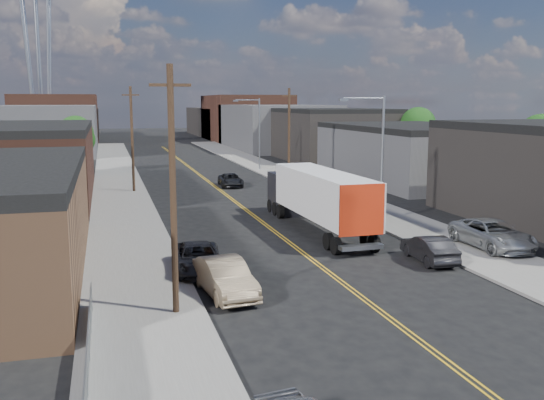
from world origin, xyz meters
TOP-DOWN VIEW (x-y plane):
  - ground at (0.00, 60.00)m, footprint 260.00×260.00m
  - centerline at (0.00, 45.00)m, footprint 0.32×120.00m
  - sidewalk_left at (-9.50, 45.00)m, footprint 5.00×140.00m
  - sidewalk_right at (9.50, 45.00)m, footprint 5.00×140.00m
  - warehouse_brown at (-18.00, 44.00)m, footprint 12.00×26.00m
  - industrial_right_b at (22.00, 46.00)m, footprint 14.00×24.00m
  - industrial_right_c at (22.00, 72.00)m, footprint 14.00×22.00m
  - skyline_left_a at (-20.00, 95.00)m, footprint 16.00×30.00m
  - skyline_right_a at (20.00, 95.00)m, footprint 16.00×30.00m
  - skyline_left_b at (-20.00, 120.00)m, footprint 16.00×26.00m
  - skyline_right_b at (20.00, 120.00)m, footprint 16.00×26.00m
  - skyline_left_c at (-20.00, 140.00)m, footprint 16.00×40.00m
  - skyline_right_c at (20.00, 140.00)m, footprint 16.00×40.00m
  - streetlight_near at (7.60, 25.00)m, footprint 3.39×0.25m
  - streetlight_far at (7.60, 60.00)m, footprint 3.39×0.25m
  - utility_pole_left_near at (-8.20, 10.00)m, footprint 1.60×0.26m
  - utility_pole_left_far at (-8.20, 45.00)m, footprint 1.60×0.26m
  - utility_pole_right at (8.20, 48.00)m, footprint 1.60×0.26m
  - chainlink_fence at (-11.50, 3.50)m, footprint 0.05×16.00m
  - tree_left_far at (-13.94, 62.00)m, footprint 4.35×4.20m
  - tree_right_near at (30.06, 36.00)m, footprint 4.60×4.48m
  - tree_right_far at (30.06, 60.00)m, footprint 4.85×4.76m
  - semi_truck at (2.84, 24.38)m, footprint 2.93×15.68m
  - car_left_b at (-5.79, 11.99)m, footprint 2.30×5.15m
  - car_left_c at (-6.40, 16.00)m, footprint 2.75×5.36m
  - car_right_oncoming at (5.98, 14.76)m, footprint 1.86×4.50m
  - car_right_lot_a at (10.81, 16.00)m, footprint 2.74×5.92m
  - car_right_lot_c at (10.26, 41.28)m, footprint 2.77×4.04m
  - car_ahead_truck at (1.55, 46.63)m, footprint 2.47×4.86m

SIDE VIEW (x-z plane):
  - ground at x=0.00m, z-range 0.00..0.00m
  - centerline at x=0.00m, z-range 0.00..0.01m
  - sidewalk_left at x=-9.50m, z-range 0.00..0.15m
  - sidewalk_right at x=9.50m, z-range 0.00..0.15m
  - chainlink_fence at x=-11.50m, z-range 0.04..1.27m
  - car_ahead_truck at x=1.55m, z-range 0.00..1.32m
  - car_left_c at x=-6.40m, z-range 0.00..1.45m
  - car_right_oncoming at x=5.98m, z-range 0.00..1.45m
  - car_right_lot_c at x=10.26m, z-range 0.15..1.43m
  - car_left_b at x=-5.79m, z-range 0.00..1.64m
  - car_right_lot_a at x=10.81m, z-range 0.15..1.79m
  - semi_truck at x=2.84m, z-range 0.28..4.38m
  - industrial_right_b at x=22.00m, z-range 0.00..6.10m
  - warehouse_brown at x=-18.00m, z-range 0.00..6.60m
  - skyline_left_c at x=-20.00m, z-range 0.00..7.00m
  - skyline_right_c at x=20.00m, z-range 0.00..7.00m
  - industrial_right_c at x=22.00m, z-range 0.00..7.60m
  - skyline_left_a at x=-20.00m, z-range 0.00..8.00m
  - skyline_right_a at x=20.00m, z-range 0.00..8.00m
  - tree_left_far at x=-13.94m, z-range 1.08..8.05m
  - tree_right_near at x=30.06m, z-range 1.15..8.59m
  - skyline_left_b at x=-20.00m, z-range 0.00..10.00m
  - skyline_right_b at x=20.00m, z-range 0.00..10.00m
  - utility_pole_left_near at x=-8.20m, z-range 0.14..10.14m
  - utility_pole_left_far at x=-8.20m, z-range 0.14..10.14m
  - utility_pole_right at x=8.20m, z-range 0.14..10.14m
  - tree_right_far at x=30.06m, z-range 1.22..9.13m
  - streetlight_near at x=7.60m, z-range 0.83..9.83m
  - streetlight_far at x=7.60m, z-range 0.83..9.83m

